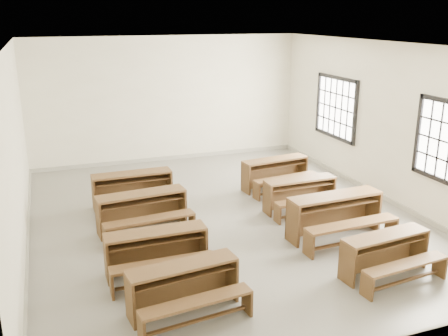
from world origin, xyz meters
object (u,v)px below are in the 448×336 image
object	(u,v)px
desk_set_2	(143,209)
desk_set_7	(276,171)
desk_set_6	(301,192)
desk_set_3	(133,187)
desk_set_4	(387,252)
desk_set_1	(157,249)
desk_set_0	(184,285)
desk_set_5	(336,213)

from	to	relation	value
desk_set_2	desk_set_7	bearing A→B (deg)	16.31
desk_set_2	desk_set_6	size ratio (longest dim) A/B	1.13
desk_set_3	desk_set_4	size ratio (longest dim) A/B	1.07
desk_set_1	desk_set_7	xyz separation A→B (m)	(3.29, 2.83, 0.00)
desk_set_0	desk_set_7	bearing A→B (deg)	44.47
desk_set_4	desk_set_3	bearing A→B (deg)	121.36
desk_set_3	desk_set_6	size ratio (longest dim) A/B	1.08
desk_set_3	desk_set_6	bearing A→B (deg)	-23.71
desk_set_0	desk_set_5	bearing A→B (deg)	16.56
desk_set_0	desk_set_2	world-z (taller)	desk_set_2
desk_set_0	desk_set_1	bearing A→B (deg)	89.50
desk_set_6	desk_set_1	bearing A→B (deg)	-155.83
desk_set_0	desk_set_7	xyz separation A→B (m)	(3.18, 3.92, 0.01)
desk_set_2	desk_set_4	distance (m)	4.13
desk_set_0	desk_set_3	distance (m)	3.90
desk_set_4	desk_set_5	bearing A→B (deg)	83.68
desk_set_1	desk_set_5	world-z (taller)	desk_set_5
desk_set_7	desk_set_5	bearing A→B (deg)	-99.37
desk_set_6	desk_set_3	bearing A→B (deg)	155.76
desk_set_3	desk_set_5	xyz separation A→B (m)	(3.04, -2.59, 0.03)
desk_set_1	desk_set_7	bearing A→B (deg)	40.78
desk_set_2	desk_set_7	world-z (taller)	desk_set_2
desk_set_2	desk_set_3	bearing A→B (deg)	82.94
desk_set_2	desk_set_7	xyz separation A→B (m)	(3.20, 1.25, -0.02)
desk_set_2	desk_set_6	world-z (taller)	desk_set_2
desk_set_0	desk_set_4	distance (m)	3.05
desk_set_0	desk_set_7	distance (m)	5.05
desk_set_4	desk_set_5	world-z (taller)	desk_set_5
desk_set_1	desk_set_6	xyz separation A→B (m)	(3.19, 1.50, -0.02)
desk_set_0	desk_set_5	size ratio (longest dim) A/B	0.88
desk_set_1	desk_set_4	world-z (taller)	desk_set_1
desk_set_3	desk_set_6	xyz separation A→B (m)	(3.05, -1.31, -0.03)
desk_set_1	desk_set_3	bearing A→B (deg)	87.20
desk_set_3	desk_set_0	bearing A→B (deg)	-90.87
desk_set_0	desk_set_4	world-z (taller)	desk_set_0
desk_set_1	desk_set_2	distance (m)	1.59
desk_set_2	desk_set_7	distance (m)	3.43
desk_set_1	desk_set_2	bearing A→B (deg)	86.60
desk_set_4	desk_set_5	xyz separation A→B (m)	(0.01, 1.40, 0.07)
desk_set_4	desk_set_0	bearing A→B (deg)	172.45
desk_set_0	desk_set_1	distance (m)	1.09
desk_set_3	desk_set_7	xyz separation A→B (m)	(3.15, 0.03, -0.02)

